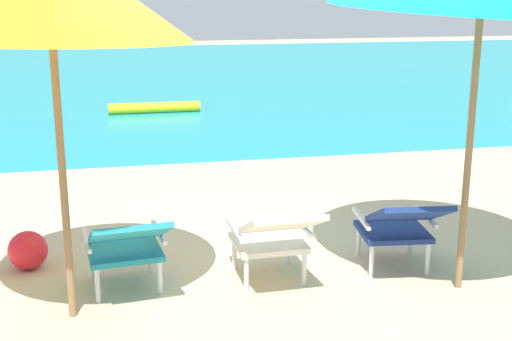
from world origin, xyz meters
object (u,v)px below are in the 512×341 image
Objects in this scene: swim_buoy at (155,107)px; beach_ball at (28,250)px; lounge_chair_center at (275,235)px; lounge_chair_right at (400,224)px; lounge_chair_left at (127,243)px.

beach_ball is (-1.47, -6.78, 0.06)m from swim_buoy.
swim_buoy is at bearing 92.60° from lounge_chair_center.
lounge_chair_right reaches higher than beach_ball.
swim_buoy is 6.94m from beach_ball.
lounge_chair_left and lounge_chair_right have the same top height.
swim_buoy is at bearing 84.48° from lounge_chair_left.
beach_ball is (-0.75, 0.67, -0.25)m from lounge_chair_left.
lounge_chair_center reaches higher than beach_ball.
lounge_chair_right is at bearing -14.04° from beach_ball.
lounge_chair_right is (2.05, -0.03, 0.00)m from lounge_chair_left.
beach_ball reaches higher than swim_buoy.
beach_ball is at bearing -102.26° from swim_buoy.
lounge_chair_center is at bearing -2.73° from lounge_chair_left.
lounge_chair_right is (1.33, -7.48, 0.31)m from swim_buoy.
lounge_chair_right is (0.99, 0.02, 0.00)m from lounge_chair_center.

